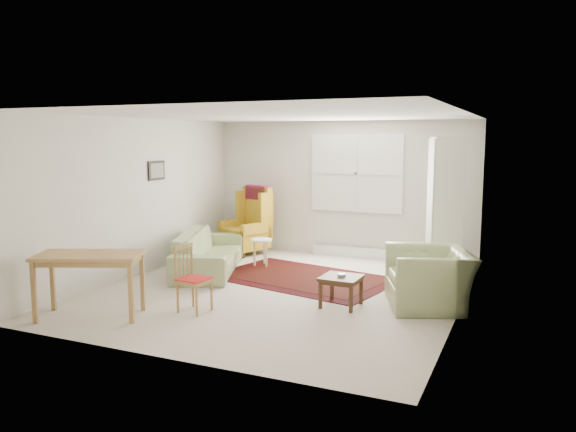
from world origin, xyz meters
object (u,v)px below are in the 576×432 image
at_px(desk, 90,285).
at_px(desk_chair, 194,279).
at_px(sofa, 209,244).
at_px(stool, 262,252).
at_px(wingback_chair, 245,220).
at_px(coffee_table, 341,291).
at_px(armchair, 429,273).
at_px(cabinet, 445,208).

bearing_deg(desk, desk_chair, 32.97).
bearing_deg(sofa, stool, -66.37).
height_order(sofa, desk_chair, sofa).
height_order(wingback_chair, desk, wingback_chair).
bearing_deg(coffee_table, desk_chair, -149.56).
relative_size(armchair, stool, 2.40).
distance_m(desk, desk_chair, 1.26).
distance_m(sofa, wingback_chair, 1.48).
bearing_deg(stool, desk_chair, -82.22).
xyz_separation_m(wingback_chair, desk, (0.06, -4.13, -0.25)).
distance_m(armchair, desk_chair, 3.03).
distance_m(wingback_chair, coffee_table, 3.74).
distance_m(armchair, wingback_chair, 4.30).
distance_m(sofa, desk_chair, 2.23).
bearing_deg(cabinet, stool, 174.33).
bearing_deg(armchair, sofa, -119.77).
height_order(armchair, wingback_chair, wingback_chair).
bearing_deg(cabinet, sofa, -177.67).
bearing_deg(wingback_chair, armchair, -7.40).
height_order(wingback_chair, desk_chair, wingback_chair).
relative_size(wingback_chair, coffee_table, 2.60).
distance_m(wingback_chair, cabinet, 3.76).
bearing_deg(coffee_table, sofa, 158.68).
height_order(sofa, wingback_chair, wingback_chair).
bearing_deg(desk, cabinet, 46.22).
height_order(armchair, desk, armchair).
height_order(wingback_chair, stool, wingback_chair).
height_order(armchair, coffee_table, armchair).
xyz_separation_m(stool, desk, (-0.70, -3.32, 0.16)).
bearing_deg(wingback_chair, stool, -26.42).
distance_m(stool, cabinet, 3.13).
bearing_deg(desk, armchair, 29.50).
bearing_deg(armchair, wingback_chair, -139.19).
height_order(coffee_table, stool, stool).
xyz_separation_m(wingback_chair, cabinet, (3.72, -0.32, 0.46)).
relative_size(coffee_table, desk, 0.40).
bearing_deg(stool, armchair, -21.67).
bearing_deg(cabinet, coffee_table, -129.43).
distance_m(armchair, desk, 4.29).
bearing_deg(sofa, coffee_table, -132.51).
relative_size(coffee_table, desk_chair, 0.58).
xyz_separation_m(sofa, cabinet, (3.61, 1.15, 0.65)).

